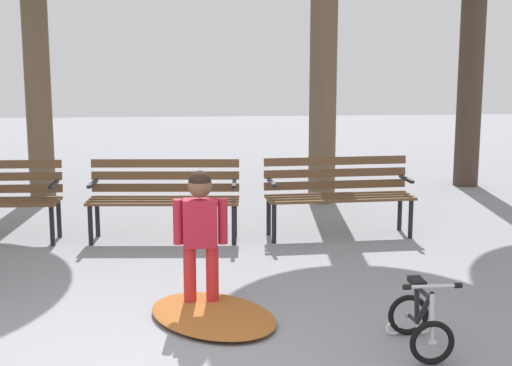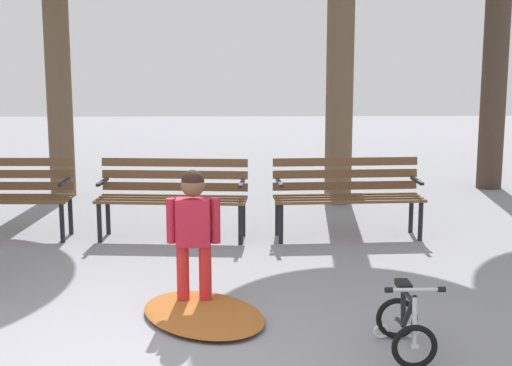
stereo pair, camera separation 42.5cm
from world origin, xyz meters
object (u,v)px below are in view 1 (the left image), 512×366
Objects in this scene: park_bench_left at (164,193)px; child_standing at (200,228)px; kids_bicycle at (420,321)px; park_bench_right at (338,189)px.

park_bench_left is 2.28m from child_standing.
kids_bicycle is (1.85, -3.18, -0.31)m from park_bench_left.
park_bench_left is 1.47× the size of child_standing.
kids_bicycle is (1.48, -0.93, -0.46)m from child_standing.
child_standing is 1.81m from kids_bicycle.
kids_bicycle is at bearing -59.83° from park_bench_left.
park_bench_right is 3.21m from kids_bicycle.
kids_bicycle is at bearing -32.12° from child_standing.
park_bench_right is 1.46× the size of child_standing.
park_bench_left is 1.00× the size of park_bench_right.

